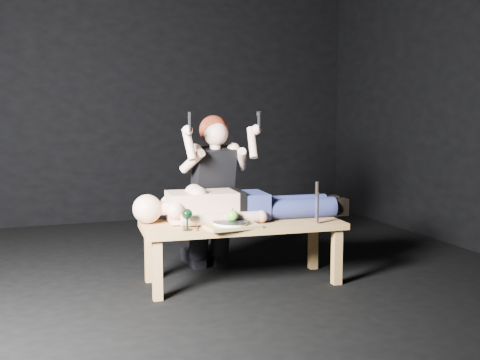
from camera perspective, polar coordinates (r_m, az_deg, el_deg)
The scene contains 13 objects.
ground at distance 4.40m, azimuth -3.60°, elevation -9.59°, with size 5.00×5.00×0.00m, color black.
back_wall at distance 6.67m, azimuth -9.72°, elevation 8.92°, with size 5.00×5.00×0.00m, color black.
table at distance 4.20m, azimuth 0.23°, elevation -7.21°, with size 1.44×0.54×0.45m, color tan.
lying_man at distance 4.25m, azimuth 0.35°, elevation -2.12°, with size 1.44×0.44×0.26m, color tan, non-canonical shape.
kneeling_woman at distance 4.53m, azimuth -3.00°, elevation -1.03°, with size 0.66×0.75×1.25m, color black, non-canonical shape.
serving_tray at distance 3.96m, azimuth -0.92°, elevation -4.56°, with size 0.36×0.26×0.02m, color tan.
plate at distance 3.96m, azimuth -0.92°, elevation -4.27°, with size 0.24×0.24×0.02m, color white.
apple at distance 3.96m, azimuth -0.72°, elevation -3.55°, with size 0.08×0.08×0.08m, color #6CB02F.
goblet at distance 3.87m, azimuth -5.25°, elevation -3.93°, with size 0.07×0.07×0.15m, color black, non-canonical shape.
fork_flat at distance 3.91m, azimuth -4.29°, elevation -4.83°, with size 0.01×0.15×0.01m, color #B2B2B7.
knife_flat at distance 4.02m, azimuth 1.53°, elevation -4.52°, with size 0.01×0.15×0.01m, color #B2B2B7.
spoon_flat at distance 4.03m, azimuth 0.39°, elevation -4.47°, with size 0.01×0.15×0.01m, color #B2B2B7.
carving_knife at distance 4.11m, azimuth 7.65°, elevation -2.24°, with size 0.04×0.04×0.30m, color #B2B2B7, non-canonical shape.
Camera 1 is at (-1.16, -4.06, 1.24)m, focal length 43.03 mm.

